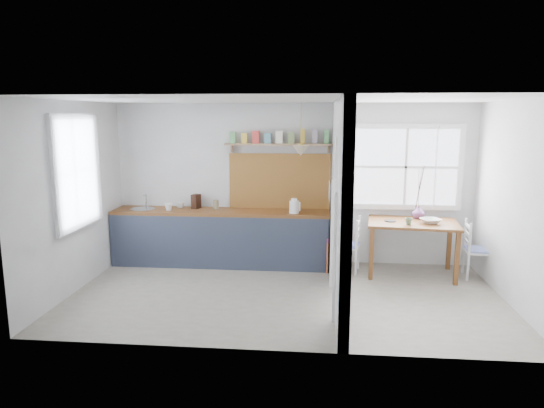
# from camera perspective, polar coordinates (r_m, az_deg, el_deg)

# --- Properties ---
(floor) EXTENTS (5.80, 3.20, 0.01)m
(floor) POSITION_cam_1_polar(r_m,az_deg,el_deg) (6.70, 1.57, -10.64)
(floor) COLOR gray
(floor) RESTS_ON ground
(ceiling) EXTENTS (5.80, 3.20, 0.01)m
(ceiling) POSITION_cam_1_polar(r_m,az_deg,el_deg) (6.26, 1.69, 12.19)
(ceiling) COLOR silver
(ceiling) RESTS_ON walls
(walls) EXTENTS (5.81, 3.21, 2.60)m
(walls) POSITION_cam_1_polar(r_m,az_deg,el_deg) (6.35, 1.63, 0.38)
(walls) COLOR silver
(walls) RESTS_ON floor
(partition) EXTENTS (0.12, 3.20, 2.60)m
(partition) POSITION_cam_1_polar(r_m,az_deg,el_deg) (6.38, 7.96, 1.71)
(partition) COLOR silver
(partition) RESTS_ON floor
(kitchen_window) EXTENTS (0.10, 1.16, 1.50)m
(kitchen_window) POSITION_cam_1_polar(r_m,az_deg,el_deg) (7.09, -22.23, 3.52)
(kitchen_window) COLOR white
(kitchen_window) RESTS_ON walls
(nook_window) EXTENTS (1.76, 0.10, 1.30)m
(nook_window) POSITION_cam_1_polar(r_m,az_deg,el_deg) (7.97, 15.46, 4.21)
(nook_window) COLOR white
(nook_window) RESTS_ON walls
(counter) EXTENTS (3.50, 0.60, 0.90)m
(counter) POSITION_cam_1_polar(r_m,az_deg,el_deg) (7.96, -5.93, -3.84)
(counter) COLOR brown
(counter) RESTS_ON floor
(sink) EXTENTS (0.40, 0.40, 0.02)m
(sink) POSITION_cam_1_polar(r_m,az_deg,el_deg) (8.20, -14.97, -0.63)
(sink) COLOR silver
(sink) RESTS_ON counter
(backsplash) EXTENTS (1.65, 0.03, 0.90)m
(backsplash) POSITION_cam_1_polar(r_m,az_deg,el_deg) (7.91, 0.90, 2.71)
(backsplash) COLOR olive
(backsplash) RESTS_ON walls
(shelf) EXTENTS (1.75, 0.20, 0.21)m
(shelf) POSITION_cam_1_polar(r_m,az_deg,el_deg) (7.77, 0.86, 7.45)
(shelf) COLOR tan
(shelf) RESTS_ON walls
(pendant_lamp) EXTENTS (0.26, 0.26, 0.16)m
(pendant_lamp) POSITION_cam_1_polar(r_m,az_deg,el_deg) (7.42, 3.40, 6.31)
(pendant_lamp) COLOR beige
(pendant_lamp) RESTS_ON ceiling
(utensil_rail) EXTENTS (0.02, 0.50, 0.02)m
(utensil_rail) POSITION_cam_1_polar(r_m,az_deg,el_deg) (7.21, 6.96, 2.70)
(utensil_rail) COLOR silver
(utensil_rail) RESTS_ON partition
(dining_table) EXTENTS (1.41, 1.02, 0.82)m
(dining_table) POSITION_cam_1_polar(r_m,az_deg,el_deg) (7.71, 16.10, -5.01)
(dining_table) COLOR brown
(dining_table) RESTS_ON floor
(chair_left) EXTENTS (0.46, 0.46, 0.86)m
(chair_left) POSITION_cam_1_polar(r_m,az_deg,el_deg) (7.63, 8.71, -4.73)
(chair_left) COLOR silver
(chair_left) RESTS_ON floor
(chair_right) EXTENTS (0.44, 0.44, 0.87)m
(chair_right) POSITION_cam_1_polar(r_m,az_deg,el_deg) (7.87, 23.21, -4.97)
(chair_right) COLOR silver
(chair_right) RESTS_ON floor
(kettle) EXTENTS (0.20, 0.16, 0.23)m
(kettle) POSITION_cam_1_polar(r_m,az_deg,el_deg) (7.55, 2.61, -0.22)
(kettle) COLOR white
(kettle) RESTS_ON counter
(mug_a) EXTENTS (0.15, 0.15, 0.12)m
(mug_a) POSITION_cam_1_polar(r_m,az_deg,el_deg) (7.95, -12.07, -0.34)
(mug_a) COLOR white
(mug_a) RESTS_ON counter
(mug_b) EXTENTS (0.17, 0.17, 0.10)m
(mug_b) POSITION_cam_1_polar(r_m,az_deg,el_deg) (8.11, -10.76, -0.14)
(mug_b) COLOR silver
(mug_b) RESTS_ON counter
(knife_block) EXTENTS (0.15, 0.17, 0.23)m
(knife_block) POSITION_cam_1_polar(r_m,az_deg,el_deg) (8.04, -8.92, 0.31)
(knife_block) COLOR #401E12
(knife_block) RESTS_ON counter
(jar) EXTENTS (0.12, 0.12, 0.15)m
(jar) POSITION_cam_1_polar(r_m,az_deg,el_deg) (7.95, -6.61, -0.07)
(jar) COLOR #7D7455
(jar) RESTS_ON counter
(towel_magenta) EXTENTS (0.02, 0.03, 0.54)m
(towel_magenta) POSITION_cam_1_polar(r_m,az_deg,el_deg) (7.53, 6.52, -6.11)
(towel_magenta) COLOR #AE336A
(towel_magenta) RESTS_ON counter
(towel_orange) EXTENTS (0.02, 0.03, 0.47)m
(towel_orange) POSITION_cam_1_polar(r_m,az_deg,el_deg) (7.50, 6.52, -6.37)
(towel_orange) COLOR #DF5C15
(towel_orange) RESTS_ON counter
(bowl) EXTENTS (0.38, 0.38, 0.07)m
(bowl) POSITION_cam_1_polar(r_m,az_deg,el_deg) (7.58, 18.16, -1.91)
(bowl) COLOR silver
(bowl) RESTS_ON dining_table
(table_cup) EXTENTS (0.12, 0.12, 0.10)m
(table_cup) POSITION_cam_1_polar(r_m,az_deg,el_deg) (7.40, 15.78, -1.97)
(table_cup) COLOR #597C5E
(table_cup) RESTS_ON dining_table
(plate) EXTENTS (0.22, 0.22, 0.01)m
(plate) POSITION_cam_1_polar(r_m,az_deg,el_deg) (7.56, 13.72, -1.93)
(plate) COLOR black
(plate) RESTS_ON dining_table
(vase) EXTENTS (0.23, 0.23, 0.20)m
(vase) POSITION_cam_1_polar(r_m,az_deg,el_deg) (7.87, 16.85, -0.93)
(vase) COLOR #6F3F79
(vase) RESTS_ON dining_table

